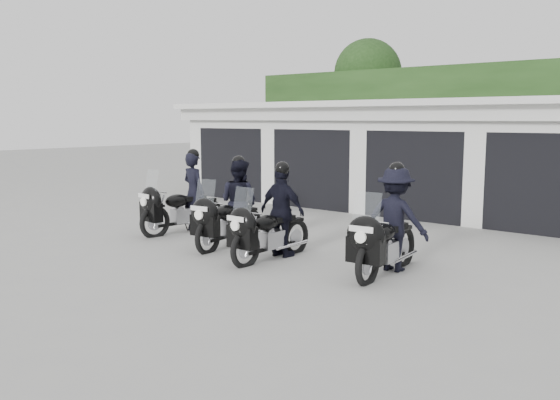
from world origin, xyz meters
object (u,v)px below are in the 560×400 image
Objects in this scene: police_bike_a at (183,199)px; police_bike_b at (233,207)px; police_bike_c at (276,217)px; police_bike_d at (391,225)px.

police_bike_b is at bearing -1.27° from police_bike_a.
police_bike_c is (3.14, -0.57, 0.01)m from police_bike_a.
police_bike_a is at bearing 170.90° from police_bike_c.
police_bike_a is at bearing 164.85° from police_bike_b.
police_bike_b is 1.02× the size of police_bike_c.
police_bike_b is 3.44m from police_bike_d.
police_bike_b is at bearing 168.15° from police_bike_c.
police_bike_b is (1.79, -0.25, 0.02)m from police_bike_a.
police_bike_c is at bearing -173.20° from police_bike_d.
police_bike_a reaches higher than police_bike_b.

